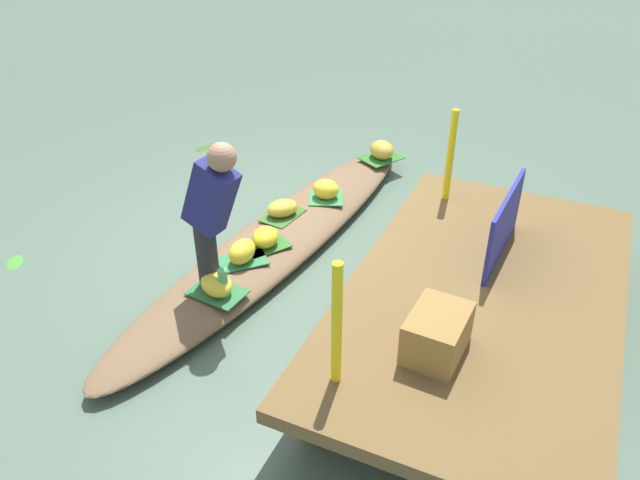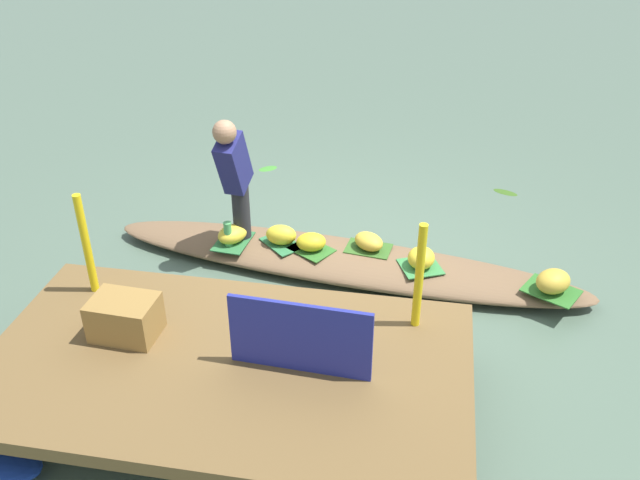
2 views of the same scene
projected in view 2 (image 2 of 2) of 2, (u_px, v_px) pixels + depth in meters
name	position (u px, v px, depth m)	size (l,w,h in m)	color
canal_water	(342.00, 269.00, 6.20)	(40.00, 40.00, 0.00)	#4F6553
dock_platform	(226.00, 367.00, 4.49)	(3.20, 1.80, 0.45)	brown
vendor_boat	(342.00, 261.00, 6.15)	(4.40, 0.75, 0.19)	brown
leaf_mat_0	(281.00, 243.00, 6.22)	(0.39, 0.24, 0.01)	#2F7343
banana_bunch_0	(281.00, 235.00, 6.17)	(0.28, 0.19, 0.18)	yellow
leaf_mat_1	(551.00, 291.00, 5.58)	(0.42, 0.31, 0.01)	#2E6D27
banana_bunch_1	(553.00, 281.00, 5.53)	(0.30, 0.24, 0.19)	gold
leaf_mat_2	(233.00, 242.00, 6.24)	(0.42, 0.28, 0.01)	#2C6B39
banana_bunch_2	(232.00, 234.00, 6.20)	(0.30, 0.22, 0.16)	yellow
leaf_mat_3	(311.00, 249.00, 6.13)	(0.37, 0.28, 0.01)	#306B27
banana_bunch_3	(311.00, 242.00, 6.09)	(0.26, 0.21, 0.16)	gold
leaf_mat_4	(420.00, 267.00, 5.89)	(0.32, 0.33, 0.01)	#388343
banana_bunch_4	(421.00, 258.00, 5.84)	(0.23, 0.26, 0.18)	yellow
leaf_mat_5	(368.00, 248.00, 6.14)	(0.40, 0.27, 0.01)	#356223
banana_bunch_5	(369.00, 241.00, 6.10)	(0.29, 0.21, 0.15)	gold
vendor_person	(234.00, 173.00, 5.90)	(0.23, 0.47, 1.23)	#28282D
water_bottle	(228.00, 234.00, 6.13)	(0.07, 0.07, 0.24)	#56B661
market_banner	(300.00, 338.00, 4.26)	(0.92, 0.03, 0.52)	navy
railing_post_west	(419.00, 276.00, 4.58)	(0.06, 0.06, 0.80)	yellow
railing_post_east	(86.00, 244.00, 4.94)	(0.06, 0.06, 0.80)	yellow
produce_crate	(125.00, 317.00, 4.62)	(0.44, 0.32, 0.28)	olive
drifting_plant_0	(268.00, 168.00, 8.04)	(0.23, 0.13, 0.01)	#418E31
drifting_plant_1	(505.00, 192.00, 7.51)	(0.27, 0.12, 0.01)	#385E1C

